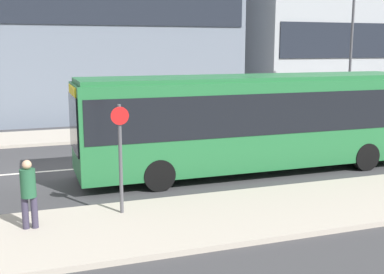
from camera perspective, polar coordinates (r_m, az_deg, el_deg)
The scene contains 9 objects.
ground_plane at distance 17.29m, azimuth -15.18°, elevation -3.82°, with size 120.00×120.00×0.00m, color #3A3A3D.
sidewalk_near at distance 11.32m, azimuth -12.81°, elevation -11.08°, with size 44.00×3.50×0.13m.
sidewalk_far at distance 23.38m, azimuth -16.33°, elevation -0.00°, with size 44.00×3.50×0.13m.
lane_centerline at distance 17.29m, azimuth -15.18°, elevation -3.81°, with size 41.80×0.16×0.01m.
city_bus at distance 16.37m, azimuth 7.43°, elevation 2.38°, with size 11.96×2.63×3.27m.
parked_car_0 at distance 25.78m, azimuth 18.89°, elevation 2.12°, with size 3.97×1.87×1.37m.
pedestrian_near_stop at distance 11.49m, azimuth -18.82°, elevation -5.99°, with size 0.35×0.34×1.60m.
bus_stop_sign at distance 11.84m, azimuth -8.49°, elevation -1.61°, with size 0.44×0.12×2.72m.
street_lamp at distance 27.61m, azimuth 18.37°, elevation 10.45°, with size 0.36×0.36×6.97m.
Camera 1 is at (-1.04, -16.74, 4.20)m, focal length 45.00 mm.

